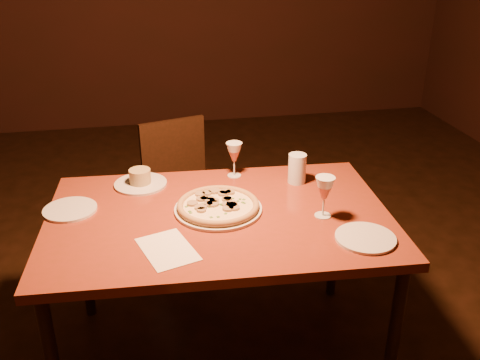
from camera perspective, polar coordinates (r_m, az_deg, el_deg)
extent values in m
cube|color=maroon|center=(2.12, -2.28, -4.14)|extent=(1.40, 0.94, 0.04)
cylinder|color=black|center=(2.66, -16.39, -7.69)|extent=(0.05, 0.05, 0.68)
cylinder|color=black|center=(2.17, 16.04, -16.13)|extent=(0.05, 0.05, 0.68)
cylinder|color=black|center=(2.73, 10.09, -6.01)|extent=(0.05, 0.05, 0.68)
cube|color=black|center=(2.99, -5.80, -1.45)|extent=(0.47, 0.47, 0.04)
cube|color=black|center=(3.06, -7.15, 3.18)|extent=(0.37, 0.13, 0.36)
cylinder|color=black|center=(2.93, -7.33, -6.94)|extent=(0.03, 0.03, 0.39)
cylinder|color=black|center=(3.18, -9.21, -4.29)|extent=(0.03, 0.03, 0.39)
cylinder|color=black|center=(3.02, -1.86, -5.62)|extent=(0.03, 0.03, 0.39)
cylinder|color=black|center=(3.27, -4.12, -3.15)|extent=(0.03, 0.03, 0.39)
cylinder|color=silver|center=(2.14, -2.34, -3.12)|extent=(0.35, 0.35, 0.01)
cylinder|color=beige|center=(2.13, -2.35, -2.82)|extent=(0.32, 0.32, 0.01)
torus|color=tan|center=(2.13, -2.35, -2.67)|extent=(0.33, 0.33, 0.03)
cylinder|color=silver|center=(2.39, -10.55, -0.40)|extent=(0.23, 0.23, 0.01)
cylinder|color=#9E885A|center=(2.37, -10.62, 0.39)|extent=(0.09, 0.09, 0.06)
cylinder|color=silver|center=(2.36, 6.11, 1.23)|extent=(0.08, 0.08, 0.13)
cylinder|color=silver|center=(2.24, -17.68, -3.02)|extent=(0.21, 0.21, 0.01)
cylinder|color=silver|center=(2.00, 13.24, -6.04)|extent=(0.22, 0.22, 0.01)
cube|color=silver|center=(1.91, -7.73, -7.33)|extent=(0.23, 0.28, 0.00)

